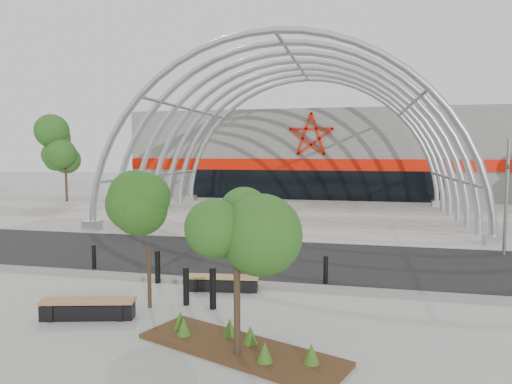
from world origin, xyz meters
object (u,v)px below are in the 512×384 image
object	(u,v)px
signal_pole	(507,195)
street_tree_0	(148,221)
bench_1	(222,283)
street_tree_1	(237,217)
bench_0	(88,309)
bollard_2	(186,286)

from	to	relation	value
signal_pole	street_tree_0	bearing A→B (deg)	-141.80
bench_1	street_tree_1	bearing A→B (deg)	-69.38
signal_pole	bench_0	bearing A→B (deg)	-141.24
signal_pole	street_tree_1	distance (m)	14.00
street_tree_1	bench_0	xyz separation A→B (m)	(-4.26, 1.27, -2.67)
street_tree_0	street_tree_1	size ratio (longest dim) A/B	0.82
street_tree_0	street_tree_1	xyz separation A→B (m)	(3.09, -2.38, 0.53)
street_tree_0	bench_0	distance (m)	2.68
street_tree_1	bollard_2	bearing A→B (deg)	128.27
street_tree_0	bollard_2	distance (m)	2.11
street_tree_1	bench_1	distance (m)	5.28
street_tree_1	street_tree_0	bearing A→B (deg)	142.48
bench_1	bollard_2	bearing A→B (deg)	-112.36
signal_pole	street_tree_1	xyz separation A→B (m)	(-8.25, -11.30, 0.43)
street_tree_0	bench_1	world-z (taller)	street_tree_0
signal_pole	street_tree_1	world-z (taller)	signal_pole
street_tree_1	bollard_2	distance (m)	4.29
signal_pole	bench_1	bearing A→B (deg)	-144.43
bollard_2	bench_1	bearing A→B (deg)	67.64
bench_0	bench_1	size ratio (longest dim) A/B	1.08
bollard_2	street_tree_0	bearing A→B (deg)	-154.87
street_tree_0	bench_0	size ratio (longest dim) A/B	1.38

